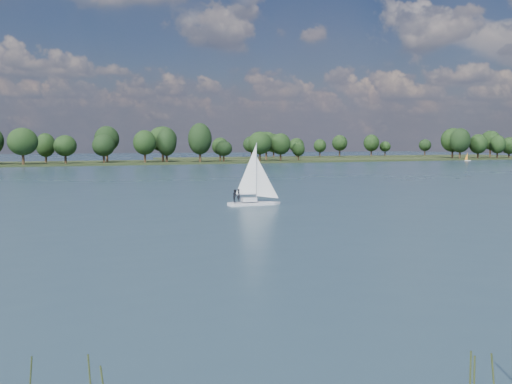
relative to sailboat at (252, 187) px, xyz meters
The scene contains 6 objects.
ground 55.93m from the sailboat, 102.12° to the left, with size 700.00×700.00×0.00m, color #233342.
far_shore 167.06m from the sailboat, 94.03° to the left, with size 660.00×40.00×1.50m, color black.
far_shore_back 260.88m from the sailboat, 55.36° to the left, with size 220.00×30.00×1.40m, color black.
sailboat is the anchor object (origin of this frame).
dinghy_orange 220.72m from the sailboat, 39.60° to the left, with size 2.84×1.94×4.22m.
treeline 163.83m from the sailboat, 95.11° to the left, with size 563.01×74.22×18.75m.
Camera 1 is at (-17.62, -25.60, 8.41)m, focal length 40.00 mm.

